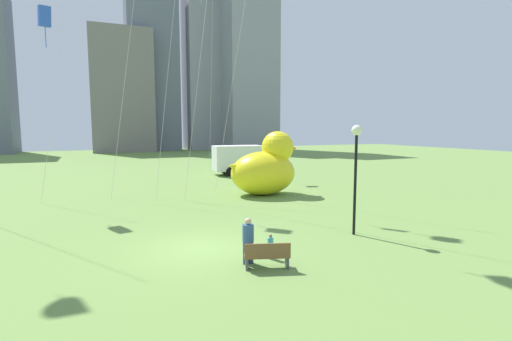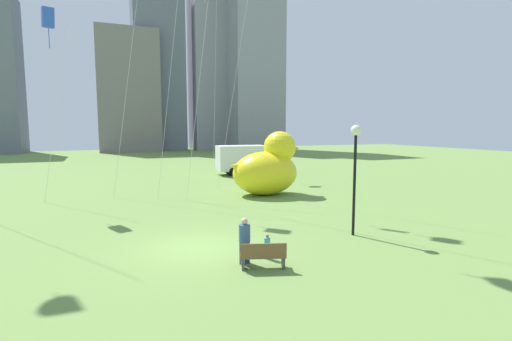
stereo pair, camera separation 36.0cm
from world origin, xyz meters
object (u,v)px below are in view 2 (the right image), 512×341
giant_inflatable_duck (268,168)px  kite_blue (48,19)px  person_adult (245,239)px  person_child (267,245)px  park_bench (263,255)px  lamppost (355,153)px  box_truck (248,160)px

giant_inflatable_duck → kite_blue: 15.84m
person_adult → person_child: size_ratio=1.79×
park_bench → kite_blue: bearing=116.9°
person_child → lamppost: size_ratio=0.19×
person_child → box_truck: box_truck is taller
giant_inflatable_duck → lamppost: (-0.63, -10.45, 1.66)m
person_adult → kite_blue: bearing=116.8°
person_adult → kite_blue: (-6.84, 13.53, 9.88)m
box_truck → kite_blue: size_ratio=0.58×
person_adult → giant_inflatable_duck: bearing=62.6°
person_adult → giant_inflatable_duck: (6.16, 11.90, 0.98)m
giant_inflatable_duck → lamppost: lamppost is taller
lamppost → person_adult: bearing=-165.3°
person_adult → person_child: 1.00m
park_bench → person_child: size_ratio=1.75×
park_bench → lamppost: lamppost is taller
giant_inflatable_duck → box_truck: bearing=75.6°
giant_inflatable_duck → box_truck: giant_inflatable_duck is taller
person_child → giant_inflatable_duck: (5.25, 11.75, 1.36)m
person_adult → lamppost: (5.53, 1.45, 2.64)m
giant_inflatable_duck → box_truck: (2.82, 10.99, -0.40)m
person_child → giant_inflatable_duck: size_ratio=0.17×
person_adult → kite_blue: 18.10m
park_bench → kite_blue: kite_blue is taller
giant_inflatable_duck → kite_blue: bearing=172.8°
kite_blue → park_bench: bearing=-63.1°
park_bench → giant_inflatable_duck: (5.78, 12.61, 1.38)m
person_adult → person_child: (0.91, 0.15, -0.39)m
person_child → box_truck: 24.14m
park_bench → box_truck: bearing=70.0°
park_bench → giant_inflatable_duck: bearing=65.4°
lamppost → box_truck: (3.45, 21.44, -2.07)m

